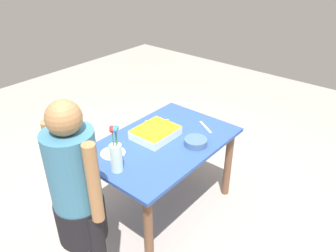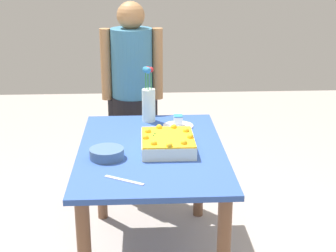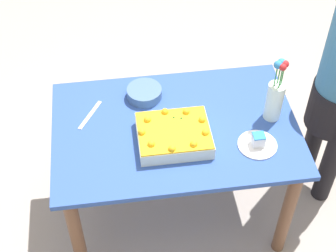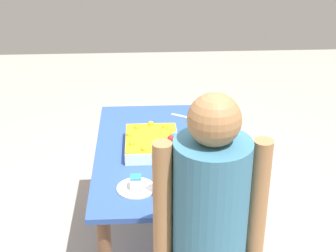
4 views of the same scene
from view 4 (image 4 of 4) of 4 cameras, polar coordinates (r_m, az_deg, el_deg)
ground_plane at (r=3.39m, az=0.00°, el=-13.74°), size 8.00×8.00×0.00m
dining_table at (r=3.03m, az=0.00°, el=-4.86°), size 1.27×0.84×0.74m
sheet_cake at (r=2.96m, az=-1.83°, el=-1.88°), size 0.36×0.30×0.10m
serving_plate_with_slice at (r=2.62m, az=-3.57°, el=-6.61°), size 0.20×0.20×0.07m
cake_knife at (r=3.36m, az=2.08°, el=0.97°), size 0.13×0.20×0.00m
flower_vase at (r=2.46m, az=0.75°, el=-5.74°), size 0.09×0.09×0.37m
fruit_bowl at (r=3.09m, az=4.45°, el=-0.96°), size 0.19×0.19×0.06m
person_standing at (r=2.14m, az=4.56°, el=-12.35°), size 0.31×0.45×1.49m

